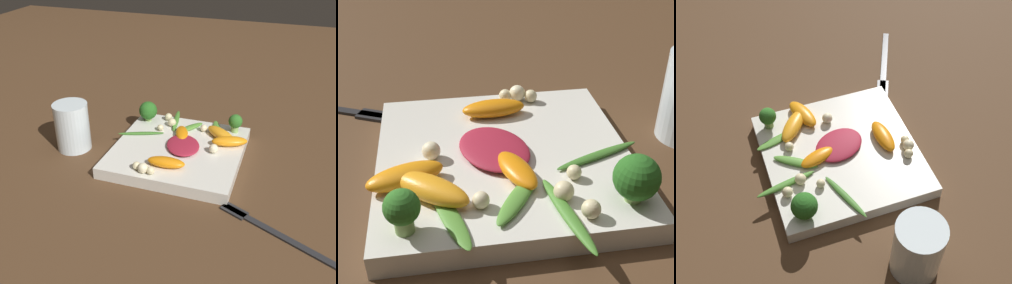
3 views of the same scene
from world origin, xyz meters
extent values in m
plane|color=#4C331E|center=(0.00, 0.00, 0.00)|extent=(2.40, 2.40, 0.00)
cube|color=silver|center=(0.00, 0.00, 0.01)|extent=(0.24, 0.24, 0.02)
cylinder|color=silver|center=(-0.21, -0.03, 0.05)|extent=(0.07, 0.07, 0.10)
cube|color=#262628|center=(0.20, -0.16, 0.00)|extent=(0.18, 0.09, 0.01)
cube|color=#262628|center=(0.13, -0.13, 0.00)|extent=(0.05, 0.04, 0.01)
ellipsoid|color=maroon|center=(0.01, 0.00, 0.03)|extent=(0.09, 0.10, 0.01)
ellipsoid|color=orange|center=(0.07, 0.06, 0.03)|extent=(0.07, 0.07, 0.02)
ellipsoid|color=orange|center=(-0.01, 0.04, 0.03)|extent=(0.04, 0.06, 0.01)
ellipsoid|color=orange|center=(0.00, -0.07, 0.03)|extent=(0.07, 0.03, 0.02)
ellipsoid|color=orange|center=(0.09, 0.04, 0.03)|extent=(0.07, 0.05, 0.02)
cylinder|color=#7A9E51|center=(-0.10, 0.09, 0.03)|extent=(0.01, 0.01, 0.01)
sphere|color=#26601E|center=(-0.10, 0.09, 0.05)|extent=(0.04, 0.04, 0.04)
cylinder|color=#84AD5B|center=(0.09, 0.10, 0.03)|extent=(0.02, 0.02, 0.02)
sphere|color=#2D6B23|center=(0.09, 0.10, 0.05)|extent=(0.03, 0.03, 0.03)
ellipsoid|color=#3D7528|center=(-0.09, 0.02, 0.02)|extent=(0.09, 0.04, 0.00)
ellipsoid|color=#518E33|center=(0.06, 0.09, 0.02)|extent=(0.04, 0.08, 0.00)
ellipsoid|color=#47842D|center=(-0.04, 0.10, 0.03)|extent=(0.03, 0.10, 0.01)
ellipsoid|color=#518E33|center=(0.00, 0.07, 0.03)|extent=(0.05, 0.07, 0.01)
sphere|color=beige|center=(-0.05, 0.05, 0.03)|extent=(0.01, 0.01, 0.01)
sphere|color=beige|center=(-0.04, 0.08, 0.03)|extent=(0.02, 0.02, 0.02)
sphere|color=beige|center=(-0.05, 0.10, 0.03)|extent=(0.02, 0.02, 0.02)
sphere|color=beige|center=(0.03, 0.08, 0.03)|extent=(0.01, 0.01, 0.01)
sphere|color=beige|center=(-0.03, -0.10, 0.03)|extent=(0.02, 0.02, 0.02)
sphere|color=beige|center=(0.07, 0.00, 0.03)|extent=(0.02, 0.02, 0.02)
sphere|color=beige|center=(-0.02, -0.10, 0.03)|extent=(0.01, 0.01, 0.01)
sphere|color=beige|center=(-0.05, -0.10, 0.03)|extent=(0.01, 0.01, 0.01)
camera|label=1|loc=(0.19, -0.62, 0.41)|focal=42.00mm
camera|label=2|loc=(0.06, 0.37, 0.27)|focal=50.00mm
camera|label=3|loc=(-0.45, 0.15, 0.60)|focal=50.00mm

